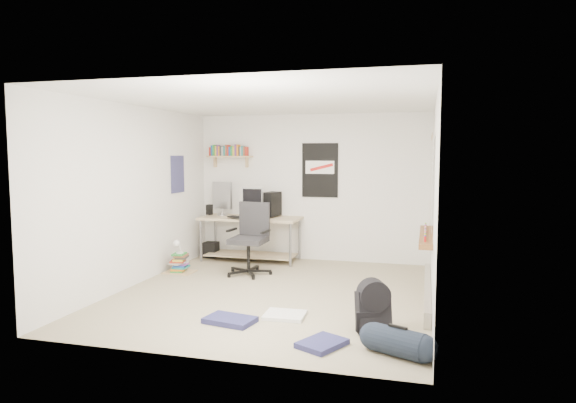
% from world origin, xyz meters
% --- Properties ---
extents(floor, '(4.00, 4.50, 0.01)m').
position_xyz_m(floor, '(0.00, 0.00, -0.01)').
color(floor, gray).
rests_on(floor, ground).
extents(ceiling, '(4.00, 4.50, 0.01)m').
position_xyz_m(ceiling, '(0.00, 0.00, 2.50)').
color(ceiling, white).
rests_on(ceiling, ground).
extents(back_wall, '(4.00, 0.01, 2.50)m').
position_xyz_m(back_wall, '(0.00, 2.25, 1.25)').
color(back_wall, silver).
rests_on(back_wall, ground).
extents(left_wall, '(0.01, 4.50, 2.50)m').
position_xyz_m(left_wall, '(-2.00, 0.00, 1.25)').
color(left_wall, silver).
rests_on(left_wall, ground).
extents(right_wall, '(0.01, 4.50, 2.50)m').
position_xyz_m(right_wall, '(2.00, 0.00, 1.25)').
color(right_wall, silver).
rests_on(right_wall, ground).
extents(desk, '(1.83, 1.20, 0.77)m').
position_xyz_m(desk, '(-0.98, 1.89, 0.36)').
color(desk, '#C9A88B').
rests_on(desk, floor).
extents(monitor_left, '(0.44, 0.25, 0.47)m').
position_xyz_m(monitor_left, '(-1.54, 2.00, 1.01)').
color(monitor_left, '#ABAAAF').
rests_on(monitor_left, desk).
extents(monitor_right, '(0.37, 0.12, 0.41)m').
position_xyz_m(monitor_right, '(-0.88, 1.70, 0.97)').
color(monitor_right, '#A2A3A7').
rests_on(monitor_right, desk).
extents(pc_tower, '(0.26, 0.42, 0.41)m').
position_xyz_m(pc_tower, '(-0.64, 2.00, 0.98)').
color(pc_tower, black).
rests_on(pc_tower, desk).
extents(keyboard, '(0.45, 0.30, 0.02)m').
position_xyz_m(keyboard, '(-1.07, 1.58, 0.78)').
color(keyboard, black).
rests_on(keyboard, desk).
extents(speaker_left, '(0.10, 0.10, 0.18)m').
position_xyz_m(speaker_left, '(-1.73, 1.86, 0.86)').
color(speaker_left, black).
rests_on(speaker_left, desk).
extents(speaker_right, '(0.11, 0.11, 0.19)m').
position_xyz_m(speaker_right, '(-0.73, 1.58, 0.87)').
color(speaker_right, black).
rests_on(speaker_right, desk).
extents(office_chair, '(0.77, 0.77, 1.10)m').
position_xyz_m(office_chair, '(-0.67, 0.90, 0.49)').
color(office_chair, '#242326').
rests_on(office_chair, floor).
extents(wall_shelf, '(0.80, 0.22, 0.24)m').
position_xyz_m(wall_shelf, '(-1.45, 2.14, 1.78)').
color(wall_shelf, tan).
rests_on(wall_shelf, back_wall).
extents(poster_back_wall, '(0.62, 0.03, 0.92)m').
position_xyz_m(poster_back_wall, '(0.15, 2.23, 1.55)').
color(poster_back_wall, black).
rests_on(poster_back_wall, back_wall).
extents(poster_left_wall, '(0.02, 0.42, 0.60)m').
position_xyz_m(poster_left_wall, '(-1.99, 1.20, 1.50)').
color(poster_left_wall, navy).
rests_on(poster_left_wall, left_wall).
extents(window, '(0.10, 1.50, 1.26)m').
position_xyz_m(window, '(1.95, 0.30, 1.45)').
color(window, brown).
rests_on(window, right_wall).
extents(baseboard_heater, '(0.08, 2.50, 0.18)m').
position_xyz_m(baseboard_heater, '(1.96, 0.30, 0.09)').
color(baseboard_heater, '#B7B2A8').
rests_on(baseboard_heater, floor).
extents(backpack, '(0.41, 0.37, 0.45)m').
position_xyz_m(backpack, '(1.41, -1.15, 0.20)').
color(backpack, black).
rests_on(backpack, floor).
extents(duffel_bag, '(0.34, 0.34, 0.51)m').
position_xyz_m(duffel_bag, '(1.69, -1.73, 0.14)').
color(duffel_bag, black).
rests_on(duffel_bag, floor).
extents(tshirt, '(0.47, 0.40, 0.04)m').
position_xyz_m(tshirt, '(0.40, -0.92, 0.02)').
color(tshirt, silver).
rests_on(tshirt, floor).
extents(jeans_a, '(0.58, 0.43, 0.06)m').
position_xyz_m(jeans_a, '(-0.12, -1.27, 0.03)').
color(jeans_a, '#232450').
rests_on(jeans_a, floor).
extents(jeans_b, '(0.50, 0.55, 0.06)m').
position_xyz_m(jeans_b, '(0.98, -1.68, 0.03)').
color(jeans_b, navy).
rests_on(jeans_b, floor).
extents(book_stack, '(0.56, 0.50, 0.32)m').
position_xyz_m(book_stack, '(-1.75, 0.75, 0.15)').
color(book_stack, brown).
rests_on(book_stack, floor).
extents(desk_lamp, '(0.13, 0.19, 0.19)m').
position_xyz_m(desk_lamp, '(-1.73, 0.73, 0.38)').
color(desk_lamp, white).
rests_on(desk_lamp, book_stack).
extents(subwoofer, '(0.24, 0.24, 0.26)m').
position_xyz_m(subwoofer, '(-1.75, 1.95, 0.14)').
color(subwoofer, black).
rests_on(subwoofer, floor).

